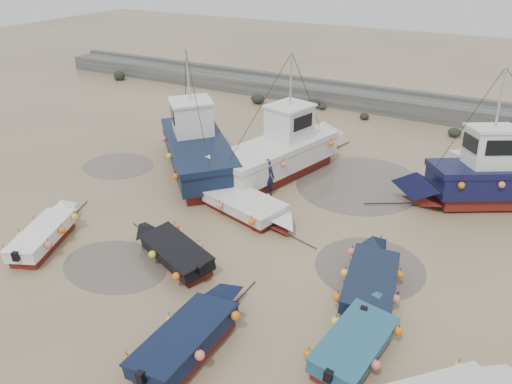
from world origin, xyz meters
TOP-DOWN VIEW (x-y plane):
  - ground at (0.00, 0.00)m, footprint 120.00×120.00m
  - seawall at (0.05, 21.99)m, footprint 60.00×4.92m
  - puddle_a at (-3.72, -1.86)m, footprint 4.27×4.27m
  - puddle_b at (4.75, 2.72)m, footprint 4.13×4.13m
  - puddle_c at (-10.25, 5.35)m, footprint 3.97×3.97m
  - puddle_d at (2.08, 9.59)m, footprint 6.39×6.39m
  - dinghy_0 at (-7.25, -1.91)m, footprint 2.68×5.53m
  - dinghy_1 at (1.37, -3.87)m, footprint 2.15×5.95m
  - dinghy_2 at (5.73, -1.68)m, footprint 2.24×5.43m
  - dinghy_4 at (-2.02, -0.45)m, footprint 5.38×2.85m
  - dinghy_5 at (-1.11, 3.90)m, footprint 6.11×3.08m
  - dinghy_6 at (5.13, 1.45)m, footprint 2.43×5.89m
  - cabin_boat_0 at (-6.27, 7.23)m, footprint 8.91×9.09m
  - cabin_boat_1 at (-1.89, 8.87)m, footprint 4.63×10.46m
  - cabin_boat_2 at (8.07, 10.44)m, footprint 9.17×6.18m
  - person at (-1.45, 6.19)m, footprint 0.76×0.58m

SIDE VIEW (x-z plane):
  - ground at x=0.00m, z-range 0.00..0.00m
  - person at x=-1.45m, z-range -0.94..0.94m
  - puddle_a at x=-3.72m, z-range 0.00..0.01m
  - puddle_b at x=4.75m, z-range 0.00..0.01m
  - puddle_c at x=-10.25m, z-range 0.00..0.01m
  - puddle_d at x=2.08m, z-range 0.00..0.01m
  - dinghy_5 at x=-1.11m, z-range -0.17..1.26m
  - dinghy_1 at x=1.37m, z-range -0.16..1.26m
  - dinghy_6 at x=5.13m, z-range -0.16..1.26m
  - dinghy_0 at x=-7.25m, z-range -0.16..1.27m
  - dinghy_4 at x=-2.02m, z-range -0.16..1.27m
  - dinghy_2 at x=5.73m, z-range -0.15..1.27m
  - seawall at x=0.05m, z-range -0.12..1.38m
  - cabin_boat_0 at x=-6.27m, z-range -1.81..4.41m
  - cabin_boat_1 at x=-1.89m, z-range -1.78..4.44m
  - cabin_boat_2 at x=8.07m, z-range -1.76..4.46m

